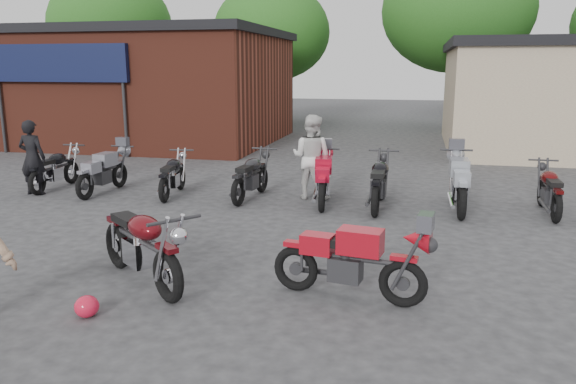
% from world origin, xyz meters
% --- Properties ---
extents(ground, '(90.00, 90.00, 0.00)m').
position_xyz_m(ground, '(0.00, 0.00, 0.00)').
color(ground, '#2F2F31').
extents(brick_building, '(12.00, 8.00, 4.00)m').
position_xyz_m(brick_building, '(-9.00, 14.00, 2.00)').
color(brick_building, maroon).
rests_on(brick_building, ground).
extents(tree_0, '(6.56, 6.56, 8.20)m').
position_xyz_m(tree_0, '(-14.00, 22.00, 4.10)').
color(tree_0, '#215A18').
rests_on(tree_0, ground).
extents(tree_1, '(5.92, 5.92, 7.40)m').
position_xyz_m(tree_1, '(-5.00, 22.00, 3.70)').
color(tree_1, '#215A18').
rests_on(tree_1, ground).
extents(tree_2, '(7.04, 7.04, 8.80)m').
position_xyz_m(tree_2, '(4.00, 22.00, 4.40)').
color(tree_2, '#215A18').
rests_on(tree_2, ground).
extents(vintage_motorcycle, '(2.16, 1.91, 1.26)m').
position_xyz_m(vintage_motorcycle, '(-1.02, -0.01, 0.63)').
color(vintage_motorcycle, '#530A0F').
rests_on(vintage_motorcycle, ground).
extents(sportbike, '(2.00, 0.93, 1.12)m').
position_xyz_m(sportbike, '(1.76, 0.15, 0.56)').
color(sportbike, red).
rests_on(sportbike, ground).
extents(helmet, '(0.34, 0.34, 0.26)m').
position_xyz_m(helmet, '(-1.20, -1.08, 0.13)').
color(helmet, red).
rests_on(helmet, ground).
extents(person_dark, '(0.65, 0.45, 1.72)m').
position_xyz_m(person_dark, '(-6.07, 4.49, 0.86)').
color(person_dark, black).
rests_on(person_dark, ground).
extents(person_light, '(1.04, 0.89, 1.87)m').
position_xyz_m(person_light, '(0.22, 5.53, 0.94)').
color(person_light, silver).
rests_on(person_light, ground).
extents(row_bike_0, '(0.65, 1.87, 1.08)m').
position_xyz_m(row_bike_0, '(-5.95, 5.12, 0.54)').
color(row_bike_0, black).
rests_on(row_bike_0, ground).
extents(row_bike_1, '(0.71, 1.94, 1.11)m').
position_xyz_m(row_bike_1, '(-4.58, 4.97, 0.56)').
color(row_bike_1, gray).
rests_on(row_bike_1, ground).
extents(row_bike_2, '(0.86, 1.89, 1.05)m').
position_xyz_m(row_bike_2, '(-2.89, 5.08, 0.53)').
color(row_bike_2, black).
rests_on(row_bike_2, ground).
extents(row_bike_3, '(0.80, 2.01, 1.14)m').
position_xyz_m(row_bike_3, '(-1.07, 5.20, 0.57)').
color(row_bike_3, black).
rests_on(row_bike_3, ground).
extents(row_bike_4, '(0.94, 2.12, 1.19)m').
position_xyz_m(row_bike_4, '(0.57, 5.12, 0.59)').
color(row_bike_4, red).
rests_on(row_bike_4, ground).
extents(row_bike_5, '(0.72, 2.10, 1.21)m').
position_xyz_m(row_bike_5, '(1.76, 5.01, 0.61)').
color(row_bike_5, black).
rests_on(row_bike_5, ground).
extents(row_bike_6, '(0.77, 2.17, 1.25)m').
position_xyz_m(row_bike_6, '(3.36, 5.19, 0.63)').
color(row_bike_6, '#9CA2AB').
rests_on(row_bike_6, ground).
extents(row_bike_7, '(0.62, 1.87, 1.08)m').
position_xyz_m(row_bike_7, '(5.10, 5.27, 0.54)').
color(row_bike_7, '#480909').
rests_on(row_bike_7, ground).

